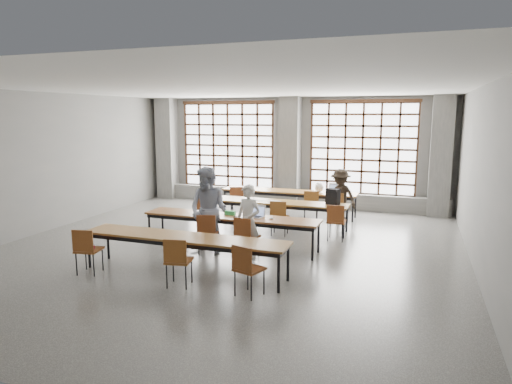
{
  "coord_description": "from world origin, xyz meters",
  "views": [
    {
      "loc": [
        3.86,
        -8.94,
        2.95
      ],
      "look_at": [
        0.55,
        0.4,
        1.26
      ],
      "focal_mm": 32.0,
      "sensor_mm": 36.0,
      "label": 1
    }
  ],
  "objects_px": {
    "chair_front_left": "(207,230)",
    "chair_mid_left": "(205,209)",
    "chair_near_mid": "(177,257)",
    "mouse": "(271,218)",
    "desk_row_d": "(184,240)",
    "chair_near_right": "(246,265)",
    "student_male": "(248,221)",
    "backpack": "(333,197)",
    "chair_back_right": "(338,205)",
    "desk_row_c": "(231,219)",
    "green_box": "(230,213)",
    "student_female": "(209,210)",
    "desk_row_a": "(289,193)",
    "chair_near_left": "(87,247)",
    "plastic_bag": "(319,187)",
    "chair_back_mid": "(311,203)",
    "chair_mid_right": "(336,219)",
    "chair_back_left": "(237,198)",
    "chair_front_right": "(245,233)",
    "laptop_back": "(335,191)",
    "student_back": "(340,196)",
    "laptop_front": "(256,214)",
    "phone": "(237,217)",
    "red_pouch": "(89,247)",
    "desk_row_b": "(271,203)"
  },
  "relations": [
    {
      "from": "chair_front_left",
      "to": "chair_mid_left",
      "type": "bearing_deg",
      "value": 116.79
    },
    {
      "from": "chair_near_mid",
      "to": "mouse",
      "type": "xyz_separation_m",
      "value": [
        0.89,
        2.48,
        0.21
      ]
    },
    {
      "from": "chair_mid_left",
      "to": "desk_row_d",
      "type": "bearing_deg",
      "value": -70.89
    },
    {
      "from": "chair_near_right",
      "to": "student_male",
      "type": "distance_m",
      "value": 2.14
    },
    {
      "from": "student_male",
      "to": "backpack",
      "type": "distance_m",
      "value": 2.84
    },
    {
      "from": "chair_back_right",
      "to": "desk_row_c",
      "type": "bearing_deg",
      "value": -121.62
    },
    {
      "from": "desk_row_c",
      "to": "green_box",
      "type": "distance_m",
      "value": 0.15
    },
    {
      "from": "student_female",
      "to": "green_box",
      "type": "bearing_deg",
      "value": 74.17
    },
    {
      "from": "desk_row_a",
      "to": "backpack",
      "type": "relative_size",
      "value": 10.0
    },
    {
      "from": "chair_near_left",
      "to": "plastic_bag",
      "type": "relative_size",
      "value": 3.08
    },
    {
      "from": "chair_near_right",
      "to": "chair_back_mid",
      "type": "bearing_deg",
      "value": 91.97
    },
    {
      "from": "chair_mid_right",
      "to": "chair_back_left",
      "type": "bearing_deg",
      "value": 151.6
    },
    {
      "from": "chair_mid_left",
      "to": "student_female",
      "type": "distance_m",
      "value": 2.12
    },
    {
      "from": "chair_mid_right",
      "to": "chair_front_right",
      "type": "bearing_deg",
      "value": -127.87
    },
    {
      "from": "desk_row_d",
      "to": "laptop_back",
      "type": "xyz_separation_m",
      "value": [
        1.81,
        5.67,
        0.13
      ]
    },
    {
      "from": "chair_near_mid",
      "to": "chair_near_right",
      "type": "height_order",
      "value": "same"
    },
    {
      "from": "chair_near_right",
      "to": "laptop_back",
      "type": "distance_m",
      "value": 6.31
    },
    {
      "from": "desk_row_a",
      "to": "student_male",
      "type": "distance_m",
      "value": 4.2
    },
    {
      "from": "chair_back_right",
      "to": "chair_front_left",
      "type": "bearing_deg",
      "value": -120.4
    },
    {
      "from": "chair_back_left",
      "to": "plastic_bag",
      "type": "xyz_separation_m",
      "value": [
        2.28,
        0.68,
        0.34
      ]
    },
    {
      "from": "chair_back_left",
      "to": "chair_near_mid",
      "type": "bearing_deg",
      "value": -78.51
    },
    {
      "from": "student_back",
      "to": "mouse",
      "type": "bearing_deg",
      "value": -84.29
    },
    {
      "from": "chair_back_left",
      "to": "laptop_front",
      "type": "height_order",
      "value": "laptop_front"
    },
    {
      "from": "student_back",
      "to": "desk_row_a",
      "type": "bearing_deg",
      "value": -175.03
    },
    {
      "from": "chair_mid_right",
      "to": "plastic_bag",
      "type": "height_order",
      "value": "plastic_bag"
    },
    {
      "from": "chair_mid_left",
      "to": "laptop_front",
      "type": "relative_size",
      "value": 2.12
    },
    {
      "from": "chair_front_left",
      "to": "mouse",
      "type": "bearing_deg",
      "value": 26.26
    },
    {
      "from": "chair_near_right",
      "to": "student_back",
      "type": "bearing_deg",
      "value": 84.09
    },
    {
      "from": "chair_back_mid",
      "to": "phone",
      "type": "distance_m",
      "value": 3.3
    },
    {
      "from": "chair_near_mid",
      "to": "student_male",
      "type": "relative_size",
      "value": 0.58
    },
    {
      "from": "chair_near_left",
      "to": "green_box",
      "type": "distance_m",
      "value": 3.15
    },
    {
      "from": "chair_front_right",
      "to": "chair_near_right",
      "type": "relative_size",
      "value": 1.0
    },
    {
      "from": "chair_back_mid",
      "to": "desk_row_c",
      "type": "bearing_deg",
      "value": -110.22
    },
    {
      "from": "chair_back_mid",
      "to": "chair_front_left",
      "type": "height_order",
      "value": "same"
    },
    {
      "from": "phone",
      "to": "red_pouch",
      "type": "bearing_deg",
      "value": -131.23
    },
    {
      "from": "desk_row_a",
      "to": "desk_row_c",
      "type": "distance_m",
      "value": 3.7
    },
    {
      "from": "chair_back_left",
      "to": "student_male",
      "type": "height_order",
      "value": "student_male"
    },
    {
      "from": "chair_mid_left",
      "to": "chair_front_left",
      "type": "relative_size",
      "value": 1.0
    },
    {
      "from": "desk_row_d",
      "to": "chair_back_right",
      "type": "distance_m",
      "value": 5.34
    },
    {
      "from": "chair_mid_right",
      "to": "student_female",
      "type": "relative_size",
      "value": 0.47
    },
    {
      "from": "chair_near_right",
      "to": "desk_row_d",
      "type": "bearing_deg",
      "value": 157.03
    },
    {
      "from": "chair_back_left",
      "to": "laptop_back",
      "type": "height_order",
      "value": "laptop_back"
    },
    {
      "from": "mouse",
      "to": "desk_row_d",
      "type": "bearing_deg",
      "value": -120.84
    },
    {
      "from": "chair_near_left",
      "to": "desk_row_c",
      "type": "bearing_deg",
      "value": 53.64
    },
    {
      "from": "laptop_front",
      "to": "student_male",
      "type": "bearing_deg",
      "value": -86.46
    },
    {
      "from": "desk_row_b",
      "to": "phone",
      "type": "xyz_separation_m",
      "value": [
        -0.13,
        -2.07,
        0.07
      ]
    },
    {
      "from": "student_male",
      "to": "mouse",
      "type": "xyz_separation_m",
      "value": [
        0.35,
        0.48,
        -0.02
      ]
    },
    {
      "from": "chair_back_left",
      "to": "chair_front_right",
      "type": "bearing_deg",
      "value": -65.77
    },
    {
      "from": "backpack",
      "to": "student_male",
      "type": "bearing_deg",
      "value": -100.0
    },
    {
      "from": "desk_row_b",
      "to": "red_pouch",
      "type": "relative_size",
      "value": 20.0
    }
  ]
}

